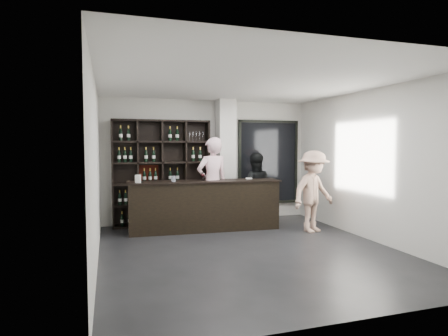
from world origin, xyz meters
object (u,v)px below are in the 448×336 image
object	(u,v)px
taster_black	(255,188)
tasting_counter	(205,205)
taster_pink	(212,183)
customer	(313,191)
wine_shelf	(162,173)

from	to	relation	value
taster_black	tasting_counter	bearing A→B (deg)	33.25
tasting_counter	taster_pink	xyz separation A→B (m)	(0.20, 0.10, 0.46)
taster_pink	taster_black	size ratio (longest dim) A/B	1.22
taster_pink	taster_black	xyz separation A→B (m)	(1.10, 0.26, -0.18)
tasting_counter	taster_black	xyz separation A→B (m)	(1.30, 0.36, 0.28)
tasting_counter	customer	xyz separation A→B (m)	(2.15, -0.82, 0.32)
wine_shelf	tasting_counter	xyz separation A→B (m)	(0.80, -0.82, -0.66)
wine_shelf	taster_pink	xyz separation A→B (m)	(1.00, -0.72, -0.20)
taster_pink	customer	distance (m)	2.16
taster_black	wine_shelf	bearing A→B (deg)	5.56
taster_pink	wine_shelf	bearing A→B (deg)	-47.66
tasting_counter	taster_pink	bearing A→B (deg)	30.10
taster_pink	tasting_counter	bearing A→B (deg)	14.47
wine_shelf	tasting_counter	distance (m)	1.32
wine_shelf	taster_black	xyz separation A→B (m)	(2.10, -0.46, -0.38)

